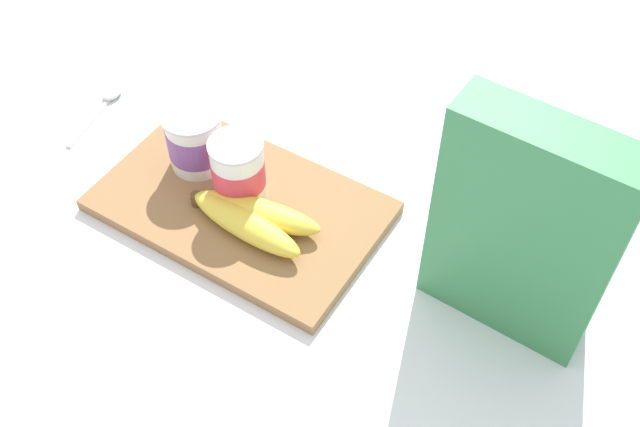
% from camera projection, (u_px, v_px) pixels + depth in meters
% --- Properties ---
extents(ground_plane, '(2.40, 2.40, 0.00)m').
position_uv_depth(ground_plane, '(241.00, 210.00, 0.96)').
color(ground_plane, white).
extents(cutting_board, '(0.35, 0.21, 0.02)m').
position_uv_depth(cutting_board, '(240.00, 206.00, 0.95)').
color(cutting_board, olive).
rests_on(cutting_board, ground_plane).
extents(cereal_box, '(0.19, 0.06, 0.28)m').
position_uv_depth(cereal_box, '(524.00, 232.00, 0.76)').
color(cereal_box, '#38844C').
rests_on(cereal_box, ground_plane).
extents(yogurt_cup_front, '(0.08, 0.08, 0.08)m').
position_uv_depth(yogurt_cup_front, '(195.00, 139.00, 0.96)').
color(yogurt_cup_front, white).
rests_on(yogurt_cup_front, cutting_board).
extents(yogurt_cup_back, '(0.07, 0.07, 0.09)m').
position_uv_depth(yogurt_cup_back, '(238.00, 171.00, 0.92)').
color(yogurt_cup_back, white).
rests_on(yogurt_cup_back, cutting_board).
extents(banana_bunch, '(0.17, 0.08, 0.03)m').
position_uv_depth(banana_bunch, '(251.00, 218.00, 0.91)').
color(banana_bunch, yellow).
rests_on(banana_bunch, cutting_board).
extents(spoon, '(0.04, 0.13, 0.01)m').
position_uv_depth(spoon, '(102.00, 105.00, 1.08)').
color(spoon, silver).
rests_on(spoon, ground_plane).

